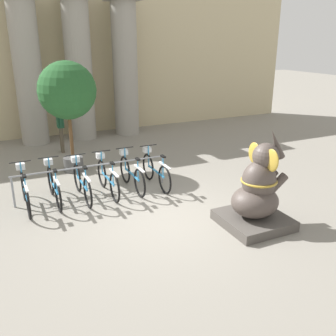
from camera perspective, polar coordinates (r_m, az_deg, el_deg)
ground_plane at (r=8.24m, az=-0.34°, el=-7.55°), size 60.00×60.00×0.00m
building_facade at (r=15.60m, az=-14.34°, el=16.06°), size 20.00×0.20×6.00m
column_left at (r=14.37m, az=-20.57°, el=13.72°), size 1.21×1.21×5.16m
column_middle at (r=14.64m, az=-13.40°, el=14.48°), size 1.21×1.21×5.16m
column_right at (r=15.12m, az=-6.55°, el=14.99°), size 1.21×1.21×5.16m
bike_rack at (r=9.39m, az=-11.36°, el=-0.47°), size 3.84×0.05×0.77m
bicycle_0 at (r=9.09m, az=-20.95°, el=-3.33°), size 0.48×1.82×0.99m
bicycle_1 at (r=9.21m, az=-17.01°, el=-2.58°), size 0.48×1.82×0.99m
bicycle_2 at (r=9.24m, az=-12.99°, el=-2.14°), size 0.48×1.82×0.99m
bicycle_3 at (r=9.41m, az=-9.20°, el=-1.49°), size 0.48×1.82×0.99m
bicycle_4 at (r=9.63m, az=-5.58°, el=-0.85°), size 0.48×1.82×0.99m
bicycle_5 at (r=9.80m, az=-1.91°, el=-0.40°), size 0.48×1.82×0.99m
elephant_statue at (r=7.88m, az=13.46°, el=-3.91°), size 1.30×1.30×2.05m
person_pedestrian at (r=13.10m, az=-16.13°, el=6.84°), size 0.23×0.47×1.77m
potted_tree at (r=10.85m, az=-15.10°, el=10.99°), size 1.60×1.60×3.15m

